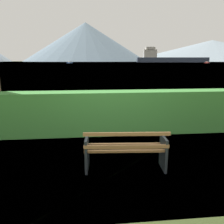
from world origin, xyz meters
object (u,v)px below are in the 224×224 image
cargo_ship_large (167,58)px  fishing_boat_near (70,63)px  park_bench (126,150)px  sailboat_mid (207,63)px

cargo_ship_large → fishing_boat_near: size_ratio=10.02×
cargo_ship_large → fishing_boat_near: (-107.26, -84.24, -4.32)m
park_bench → cargo_ship_large: 288.27m
fishing_boat_near → sailboat_mid: (107.96, -10.09, -0.04)m
park_bench → fishing_boat_near: bearing=94.1°
park_bench → cargo_ship_large: bearing=71.0°
cargo_ship_large → sailboat_mid: cargo_ship_large is taller
fishing_boat_near → sailboat_mid: bearing=-5.3°
sailboat_mid → fishing_boat_near: bearing=174.7°
park_bench → fishing_boat_near: size_ratio=0.20×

